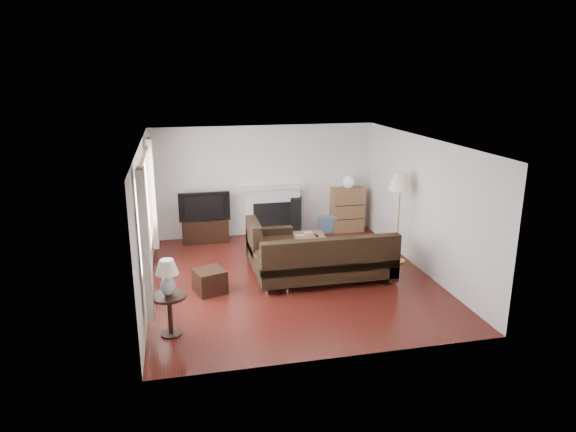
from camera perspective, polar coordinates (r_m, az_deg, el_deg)
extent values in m
cube|color=#521812|center=(9.43, 0.40, -6.93)|extent=(5.10, 5.60, 0.04)
cube|color=white|center=(8.77, 0.43, 8.30)|extent=(5.10, 5.60, 0.04)
cube|color=white|center=(11.64, -2.62, 3.94)|extent=(5.00, 0.04, 2.50)
cube|color=white|center=(6.51, 5.86, -5.92)|extent=(5.00, 0.04, 2.50)
cube|color=white|center=(8.83, -15.62, -0.55)|extent=(0.04, 5.50, 2.50)
cube|color=white|center=(9.87, 14.71, 1.23)|extent=(0.04, 5.50, 2.50)
cube|color=brown|center=(8.55, -15.49, 1.03)|extent=(0.12, 2.74, 1.54)
cube|color=beige|center=(7.13, -15.51, -3.17)|extent=(0.10, 0.35, 2.10)
cube|color=beige|center=(10.06, -14.78, 2.39)|extent=(0.10, 0.35, 2.10)
cube|color=white|center=(11.72, -1.76, 0.63)|extent=(1.40, 0.26, 1.15)
cube|color=black|center=(11.50, -9.19, -1.55)|extent=(1.01, 0.45, 0.50)
imported|color=black|center=(11.34, -9.31, 1.19)|extent=(1.10, 0.14, 0.63)
cube|color=black|center=(11.52, -7.66, -0.60)|extent=(0.28, 0.31, 0.83)
cube|color=black|center=(11.78, 0.91, 0.00)|extent=(0.31, 0.34, 0.86)
cube|color=olive|center=(12.08, 6.61, 0.72)|extent=(0.75, 0.36, 1.04)
sphere|color=white|center=(11.92, 6.71, 3.76)|extent=(0.28, 0.28, 0.28)
cube|color=black|center=(9.19, 4.15, -4.72)|extent=(2.66, 1.95, 0.86)
cube|color=#915D45|center=(10.60, 1.22, -3.14)|extent=(1.08, 0.65, 0.41)
cube|color=black|center=(8.90, -8.69, -7.16)|extent=(0.60, 0.60, 0.40)
cube|color=gold|center=(10.15, 12.18, -0.27)|extent=(0.52, 0.52, 1.79)
cube|color=black|center=(7.61, -12.97, -10.67)|extent=(0.49, 0.49, 0.62)
cube|color=silver|center=(7.37, -13.24, -6.70)|extent=(0.32, 0.32, 0.52)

